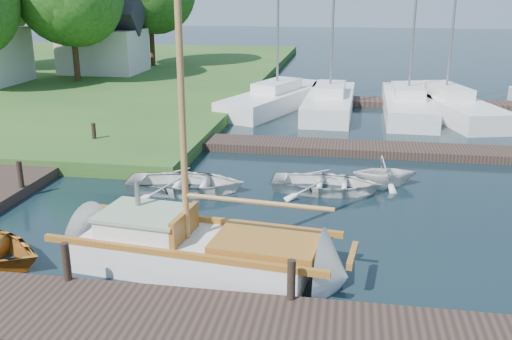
% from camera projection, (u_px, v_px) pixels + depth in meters
% --- Properties ---
extents(ground, '(160.00, 160.00, 0.00)m').
position_uv_depth(ground, '(256.00, 211.00, 15.78)').
color(ground, black).
rests_on(ground, ground).
extents(near_dock, '(18.00, 2.20, 0.30)m').
position_uv_depth(near_dock, '(200.00, 328.00, 10.09)').
color(near_dock, black).
rests_on(near_dock, ground).
extents(left_dock, '(2.20, 18.00, 0.30)m').
position_uv_depth(left_dock, '(28.00, 170.00, 18.86)').
color(left_dock, black).
rests_on(left_dock, ground).
extents(far_dock, '(14.00, 1.60, 0.30)m').
position_uv_depth(far_dock, '(336.00, 148.00, 21.53)').
color(far_dock, black).
rests_on(far_dock, ground).
extents(pontoon, '(30.00, 1.60, 0.30)m').
position_uv_depth(pontoon, '(499.00, 106.00, 29.21)').
color(pontoon, black).
rests_on(pontoon, ground).
extents(mooring_post_1, '(0.16, 0.16, 0.80)m').
position_uv_depth(mooring_post_1, '(66.00, 262.00, 11.33)').
color(mooring_post_1, black).
rests_on(mooring_post_1, near_dock).
extents(mooring_post_2, '(0.16, 0.16, 0.80)m').
position_uv_depth(mooring_post_2, '(291.00, 280.00, 10.63)').
color(mooring_post_2, black).
rests_on(mooring_post_2, near_dock).
extents(mooring_post_4, '(0.16, 0.16, 0.80)m').
position_uv_depth(mooring_post_4, '(20.00, 174.00, 16.66)').
color(mooring_post_4, black).
rests_on(mooring_post_4, left_dock).
extents(mooring_post_5, '(0.16, 0.16, 0.80)m').
position_uv_depth(mooring_post_5, '(94.00, 133.00, 21.36)').
color(mooring_post_5, black).
rests_on(mooring_post_5, left_dock).
extents(sailboat, '(7.33, 2.75, 9.83)m').
position_uv_depth(sailboat, '(203.00, 254.00, 12.48)').
color(sailboat, silver).
rests_on(sailboat, ground).
extents(tender_a, '(3.74, 2.81, 0.74)m').
position_uv_depth(tender_a, '(185.00, 180.00, 17.22)').
color(tender_a, silver).
rests_on(tender_a, ground).
extents(tender_c, '(3.37, 2.44, 0.69)m').
position_uv_depth(tender_c, '(327.00, 180.00, 17.24)').
color(tender_c, silver).
rests_on(tender_c, ground).
extents(tender_d, '(2.23, 2.01, 1.04)m').
position_uv_depth(tender_d, '(385.00, 169.00, 17.75)').
color(tender_d, silver).
rests_on(tender_d, ground).
extents(marina_boat_0, '(5.09, 8.92, 10.27)m').
position_uv_depth(marina_boat_0, '(277.00, 97.00, 29.24)').
color(marina_boat_0, silver).
rests_on(marina_boat_0, ground).
extents(marina_boat_1, '(2.40, 8.01, 10.79)m').
position_uv_depth(marina_boat_1, '(330.00, 101.00, 28.33)').
color(marina_boat_1, silver).
rests_on(marina_boat_1, ground).
extents(marina_boat_2, '(2.35, 8.33, 12.52)m').
position_uv_depth(marina_boat_2, '(408.00, 103.00, 27.77)').
color(marina_boat_2, silver).
rests_on(marina_boat_2, ground).
extents(marina_boat_3, '(4.75, 9.71, 12.32)m').
position_uv_depth(marina_boat_3, '(445.00, 102.00, 27.97)').
color(marina_boat_3, silver).
rests_on(marina_boat_3, ground).
extents(house_c, '(5.25, 4.00, 5.28)m').
position_uv_depth(house_c, '(103.00, 41.00, 37.86)').
color(house_c, silver).
rests_on(house_c, shore).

